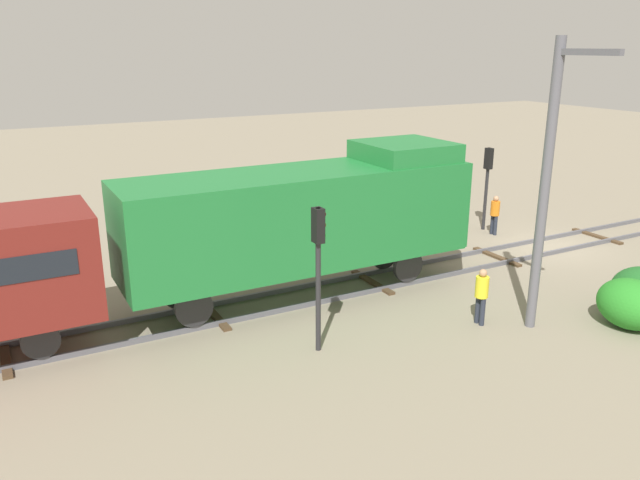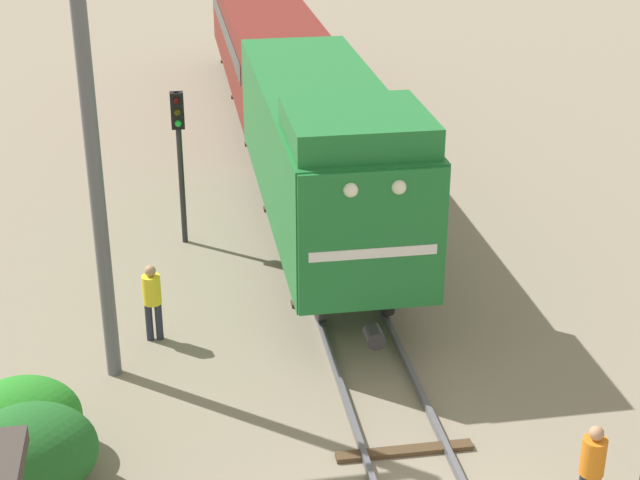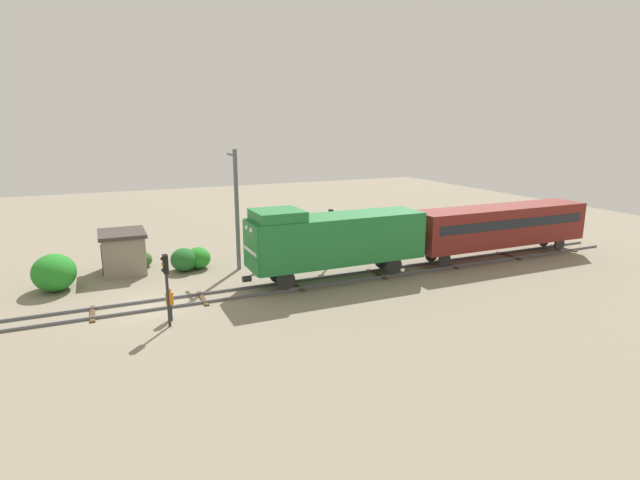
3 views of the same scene
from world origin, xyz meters
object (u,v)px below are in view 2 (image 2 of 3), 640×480
(worker_near_track, at_px, (592,465))
(worker_by_signal, at_px, (152,297))
(traffic_signal_mid, at_px, (179,140))
(locomotive, at_px, (326,149))
(catenary_mast, at_px, (91,169))
(passenger_car_leading, at_px, (264,37))

(worker_near_track, height_order, worker_by_signal, same)
(traffic_signal_mid, relative_size, worker_by_signal, 2.30)
(locomotive, xyz_separation_m, worker_by_signal, (-4.20, -3.53, -1.78))
(catenary_mast, bearing_deg, traffic_signal_mid, 74.78)
(worker_near_track, bearing_deg, worker_by_signal, -101.97)
(worker_near_track, height_order, catenary_mast, catenary_mast)
(locomotive, bearing_deg, traffic_signal_mid, 157.98)
(worker_by_signal, relative_size, catenary_mast, 0.21)
(worker_by_signal, bearing_deg, worker_near_track, 72.43)
(locomotive, relative_size, catenary_mast, 1.44)
(worker_by_signal, height_order, catenary_mast, catenary_mast)
(passenger_car_leading, distance_m, worker_by_signal, 17.44)
(worker_near_track, bearing_deg, locomotive, -133.23)
(traffic_signal_mid, height_order, catenary_mast, catenary_mast)
(passenger_car_leading, bearing_deg, traffic_signal_mid, -105.87)
(worker_by_signal, bearing_deg, catenary_mast, -7.55)
(worker_near_track, relative_size, catenary_mast, 0.21)
(locomotive, bearing_deg, catenary_mast, -136.93)
(worker_by_signal, bearing_deg, locomotive, 158.01)
(locomotive, relative_size, worker_near_track, 6.82)
(passenger_car_leading, relative_size, worker_by_signal, 8.24)
(locomotive, bearing_deg, worker_near_track, -76.83)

